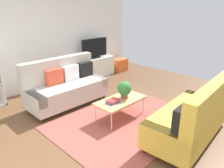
{
  "coord_description": "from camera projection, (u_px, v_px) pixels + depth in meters",
  "views": [
    {
      "loc": [
        -3.0,
        -2.85,
        2.26
      ],
      "look_at": [
        0.15,
        0.27,
        0.65
      ],
      "focal_mm": 34.65,
      "sensor_mm": 36.0,
      "label": 1
    }
  ],
  "objects": [
    {
      "name": "vase_0",
      "position": [
        79.0,
        58.0,
        6.72
      ],
      "size": [
        0.1,
        0.1,
        0.15
      ],
      "primitive_type": "cylinder",
      "color": "silver",
      "rests_on": "tv_console"
    },
    {
      "name": "bottle_0",
      "position": [
        89.0,
        56.0,
        6.86
      ],
      "size": [
        0.04,
        0.04,
        0.2
      ],
      "primitive_type": "cylinder",
      "color": "silver",
      "rests_on": "tv_console"
    },
    {
      "name": "couch_beige",
      "position": [
        66.0,
        86.0,
        5.17
      ],
      "size": [
        1.9,
        0.84,
        1.1
      ],
      "rotation": [
        0.0,
        0.0,
        3.14
      ],
      "color": "#B2ADA3",
      "rests_on": "ground_plane"
    },
    {
      "name": "tv_console",
      "position": [
        95.0,
        67.0,
        7.21
      ],
      "size": [
        1.4,
        0.44,
        0.64
      ],
      "primitive_type": "cube",
      "color": "silver",
      "rests_on": "ground_plane"
    },
    {
      "name": "ground_plane",
      "position": [
        116.0,
        117.0,
        4.66
      ],
      "size": [
        7.68,
        7.68,
        0.0
      ],
      "primitive_type": "plane",
      "color": "brown"
    },
    {
      "name": "vase_1",
      "position": [
        83.0,
        58.0,
        6.83
      ],
      "size": [
        0.1,
        0.1,
        0.13
      ],
      "primitive_type": "cylinder",
      "color": "silver",
      "rests_on": "tv_console"
    },
    {
      "name": "coffee_table",
      "position": [
        121.0,
        101.0,
        4.51
      ],
      "size": [
        1.1,
        0.56,
        0.42
      ],
      "color": "tan",
      "rests_on": "ground_plane"
    },
    {
      "name": "potted_plant",
      "position": [
        124.0,
        89.0,
        4.5
      ],
      "size": [
        0.3,
        0.3,
        0.37
      ],
      "color": "brown",
      "rests_on": "coffee_table"
    },
    {
      "name": "wall_far",
      "position": [
        44.0,
        37.0,
        6.02
      ],
      "size": [
        6.4,
        0.12,
        2.9
      ],
      "primitive_type": "cube",
      "color": "white",
      "rests_on": "ground_plane"
    },
    {
      "name": "area_rug",
      "position": [
        126.0,
        121.0,
        4.47
      ],
      "size": [
        2.9,
        2.2,
        0.01
      ],
      "primitive_type": "cube",
      "color": "#9E4C42",
      "rests_on": "ground_plane"
    },
    {
      "name": "tv",
      "position": [
        95.0,
        49.0,
        6.98
      ],
      "size": [
        1.0,
        0.2,
        0.64
      ],
      "color": "black",
      "rests_on": "tv_console"
    },
    {
      "name": "table_book_1",
      "position": [
        113.0,
        100.0,
        4.33
      ],
      "size": [
        0.26,
        0.21,
        0.03
      ],
      "primitive_type": "cube",
      "rotation": [
        0.0,
        0.0,
        0.11
      ],
      "color": "red",
      "rests_on": "table_book_0"
    },
    {
      "name": "couch_green",
      "position": [
        192.0,
        117.0,
        3.74
      ],
      "size": [
        1.96,
        0.98,
        1.1
      ],
      "rotation": [
        0.0,
        0.0,
        0.07
      ],
      "color": "gold",
      "rests_on": "ground_plane"
    },
    {
      "name": "storage_trunk",
      "position": [
        119.0,
        65.0,
        7.92
      ],
      "size": [
        0.52,
        0.4,
        0.44
      ],
      "primitive_type": "cube",
      "color": "orange",
      "rests_on": "ground_plane"
    },
    {
      "name": "table_book_0",
      "position": [
        113.0,
        102.0,
        4.34
      ],
      "size": [
        0.26,
        0.21,
        0.03
      ],
      "primitive_type": "cube",
      "rotation": [
        0.0,
        0.0,
        -0.14
      ],
      "color": "#3359B2",
      "rests_on": "coffee_table"
    }
  ]
}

